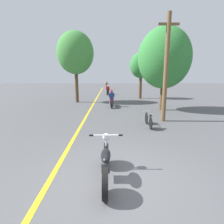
{
  "coord_description": "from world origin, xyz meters",
  "views": [
    {
      "loc": [
        -0.21,
        -3.88,
        2.53
      ],
      "look_at": [
        -0.09,
        4.06,
        0.9
      ],
      "focal_mm": 28.0,
      "sensor_mm": 36.0,
      "label": 1
    }
  ],
  "objects": [
    {
      "name": "roadside_tree_right_near",
      "position": [
        3.77,
        9.16,
        3.81
      ],
      "size": [
        3.81,
        3.43,
        6.01
      ],
      "color": "#513A23",
      "rests_on": "ground"
    },
    {
      "name": "motorcycle_foreground",
      "position": [
        -0.31,
        0.1,
        0.44
      ],
      "size": [
        0.9,
        2.03,
        1.01
      ],
      "color": "black",
      "rests_on": "ground"
    },
    {
      "name": "bicycle_parked",
      "position": [
        1.79,
        4.75,
        0.33
      ],
      "size": [
        0.44,
        1.6,
        0.71
      ],
      "color": "black",
      "rests_on": "ground"
    },
    {
      "name": "motorcycle_rider_lead",
      "position": [
        -0.02,
        10.67,
        0.52
      ],
      "size": [
        0.5,
        2.14,
        1.4
      ],
      "color": "black",
      "rests_on": "ground"
    },
    {
      "name": "utility_pole",
      "position": [
        2.88,
        5.83,
        2.98
      ],
      "size": [
        1.1,
        0.24,
        5.78
      ],
      "color": "brown",
      "rests_on": "ground"
    },
    {
      "name": "lane_stripe_center",
      "position": [
        -1.7,
        12.06,
        0.0
      ],
      "size": [
        0.14,
        48.0,
        0.01
      ],
      "primitive_type": "cube",
      "color": "yellow",
      "rests_on": "ground"
    },
    {
      "name": "motorcycle_rider_far",
      "position": [
        -0.67,
        29.97,
        0.55
      ],
      "size": [
        0.5,
        2.15,
        1.45
      ],
      "color": "black",
      "rests_on": "ground"
    },
    {
      "name": "roadside_tree_left",
      "position": [
        -3.4,
        13.36,
        4.67
      ],
      "size": [
        3.44,
        3.1,
        6.67
      ],
      "color": "#513A23",
      "rests_on": "ground"
    },
    {
      "name": "ground_plane",
      "position": [
        0.0,
        0.0,
        0.0
      ],
      "size": [
        120.0,
        120.0,
        0.0
      ],
      "primitive_type": "plane",
      "color": "#515154"
    },
    {
      "name": "roadside_tree_right_far",
      "position": [
        3.35,
        16.22,
        3.69
      ],
      "size": [
        2.48,
        2.23,
        5.16
      ],
      "color": "#513A23",
      "rests_on": "ground"
    },
    {
      "name": "motorcycle_rider_mid",
      "position": [
        -0.42,
        20.43,
        0.51
      ],
      "size": [
        0.5,
        2.15,
        1.35
      ],
      "color": "black",
      "rests_on": "ground"
    }
  ]
}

